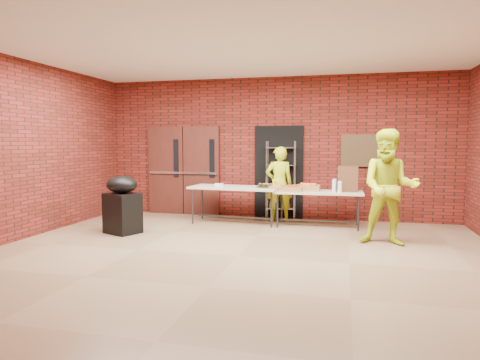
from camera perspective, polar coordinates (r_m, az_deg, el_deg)
name	(u,v)px	position (r m, az deg, el deg)	size (l,w,h in m)	color
room	(237,151)	(6.37, -0.36, 3.92)	(8.08, 7.08, 3.28)	olive
double_doors	(184,170)	(10.35, -7.51, 1.27)	(1.78, 0.12, 2.10)	#461714
dark_doorway	(279,172)	(9.77, 5.18, 1.05)	(1.10, 0.06, 2.10)	black
bronze_plaque	(361,151)	(9.64, 15.86, 3.80)	(0.85, 0.04, 0.70)	#46351C
wire_rack	(281,180)	(9.64, 5.46, -0.04)	(0.64, 0.21, 1.75)	silver
table_left	(235,190)	(9.14, -0.69, -1.29)	(1.96, 0.93, 0.78)	#BDAE90
table_right	(318,194)	(8.88, 10.39, -1.86)	(1.79, 0.77, 0.73)	#BDAE90
basket_bananas	(280,188)	(8.86, 5.38, -1.06)	(0.42, 0.32, 0.13)	#A97544
basket_oranges	(308,188)	(8.92, 9.06, -1.00)	(0.48, 0.37, 0.15)	#A97544
basket_apples	(291,189)	(8.75, 6.85, -1.14)	(0.43, 0.33, 0.13)	#A97544
muffin_tray	(265,186)	(8.94, 3.36, -0.75)	(0.37, 0.37, 0.09)	#155124
napkin_box	(219,185)	(9.20, -2.80, -0.66)	(0.18, 0.12, 0.06)	silver
coffee_dispenser	(348,179)	(8.94, 14.18, 0.17)	(0.39, 0.35, 0.52)	#55311D
cup_stack_front	(334,186)	(8.74, 12.43, -0.82)	(0.08, 0.08, 0.24)	silver
cup_stack_mid	(340,187)	(8.64, 13.16, -0.92)	(0.08, 0.08, 0.23)	silver
cup_stack_back	(335,185)	(8.90, 12.50, -0.67)	(0.08, 0.08, 0.25)	silver
covered_grill	(122,205)	(8.42, -15.41, -3.19)	(0.74, 0.69, 1.09)	black
volunteer_woman	(279,184)	(9.40, 5.24, -0.53)	(0.60, 0.39, 1.63)	#BCCC16
volunteer_man	(389,187)	(7.57, 19.31, -0.93)	(0.95, 0.74, 1.95)	#BCCC16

